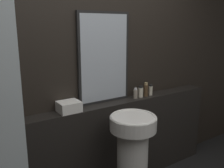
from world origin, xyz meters
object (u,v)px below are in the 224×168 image
Objects in this scene: mirror at (104,58)px; body_wash_bottle at (151,90)px; towel_stack at (69,107)px; lotion_bottle at (146,90)px; pedestal_sink at (132,158)px; conditioner_bottle at (141,92)px; shampoo_bottle at (135,93)px.

mirror is 7.22× the size of body_wash_bottle.
lotion_bottle is (0.93, -0.00, 0.02)m from towel_stack.
pedestal_sink is 0.77m from conditioner_bottle.
mirror is at bearing 172.73° from body_wash_bottle.
shampoo_bottle reaches higher than towel_stack.
conditioner_bottle is 0.08m from lotion_bottle.
body_wash_bottle is (0.07, 0.00, -0.01)m from lotion_bottle.
conditioner_bottle is (0.44, 0.43, 0.46)m from pedestal_sink.
lotion_bottle is 1.25× the size of body_wash_bottle.
shampoo_bottle is at bearing 180.00° from conditioner_bottle.
conditioner_bottle reaches higher than body_wash_bottle.
conditioner_bottle reaches higher than shampoo_bottle.
shampoo_bottle is at bearing 0.00° from towel_stack.
body_wash_bottle reaches higher than towel_stack.
towel_stack is 0.86m from conditioner_bottle.
towel_stack is 1.73× the size of shampoo_bottle.
towel_stack reaches higher than pedestal_sink.
mirror is at bearing 9.64° from towel_stack.
conditioner_bottle is at bearing 180.00° from lotion_bottle.
conditioner_bottle is at bearing -9.72° from mirror.
conditioner_bottle is 1.02× the size of body_wash_bottle.
lotion_bottle is at bearing -8.29° from mirror.
conditioner_bottle is 0.81× the size of lotion_bottle.
pedestal_sink is 0.86m from body_wash_bottle.
mirror is 0.63m from lotion_bottle.
lotion_bottle is at bearing -180.00° from body_wash_bottle.
pedestal_sink is 0.99m from mirror.
towel_stack is at bearing 180.00° from conditioner_bottle.
pedestal_sink is 7.43× the size of conditioner_bottle.
pedestal_sink is 0.82m from lotion_bottle.
mirror is 0.60m from towel_stack.
mirror is 0.59m from conditioner_bottle.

